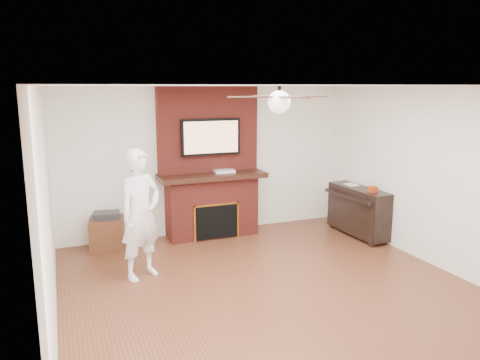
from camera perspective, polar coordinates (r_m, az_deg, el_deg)
name	(u,v)px	position (r m, az deg, el deg)	size (l,w,h in m)	color
room_shell	(278,195)	(5.49, 4.61, -1.79)	(5.36, 5.86, 2.86)	#582C1A
fireplace	(210,177)	(7.86, -3.63, 0.31)	(1.78, 0.64, 2.50)	maroon
tv	(211,137)	(7.71, -3.58, 5.25)	(1.00, 0.08, 0.60)	black
ceiling_fan	(279,101)	(5.35, 4.79, 9.57)	(1.21, 1.21, 0.31)	black
person	(141,214)	(6.23, -12.02, -4.11)	(0.63, 0.42, 1.72)	white
side_table	(107,232)	(7.63, -15.88, -6.07)	(0.59, 0.59, 0.58)	#522B17
piano	(358,210)	(8.15, 14.22, -3.58)	(0.52, 1.28, 0.92)	black
cable_box	(224,171)	(7.82, -1.93, 1.08)	(0.34, 0.19, 0.05)	silver
candle_orange	(205,234)	(7.89, -4.34, -6.61)	(0.07, 0.07, 0.13)	red
candle_green	(213,237)	(7.85, -3.32, -6.90)	(0.07, 0.07, 0.08)	green
candle_cream	(221,234)	(7.96, -2.38, -6.58)	(0.09, 0.09, 0.09)	beige
candle_blue	(223,235)	(7.96, -2.09, -6.66)	(0.06, 0.06, 0.07)	#2F498E
candle_blue_extra	(201,237)	(7.84, -4.80, -6.97)	(0.06, 0.06, 0.07)	navy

